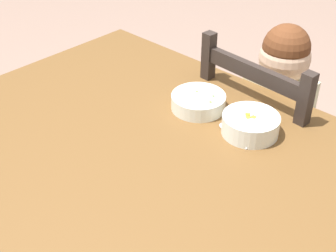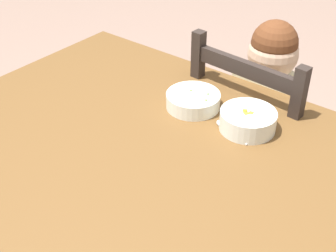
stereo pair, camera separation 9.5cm
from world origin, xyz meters
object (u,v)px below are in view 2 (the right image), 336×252
object	(u,v)px
dining_chair	(256,150)
bowl_of_carrots	(248,120)
child_figure	(262,111)
spoon	(227,127)
dining_table	(137,176)
bowl_of_peas	(194,100)

from	to	relation	value
dining_chair	bowl_of_carrots	xyz separation A→B (m)	(0.10, -0.30, 0.34)
child_figure	spoon	bearing A→B (deg)	-81.50
dining_table	child_figure	bearing A→B (deg)	80.09
dining_chair	bowl_of_carrots	distance (m)	0.46
child_figure	bowl_of_peas	xyz separation A→B (m)	(-0.10, -0.29, 0.15)
dining_chair	bowl_of_peas	size ratio (longest dim) A/B	5.57
bowl_of_peas	bowl_of_carrots	distance (m)	0.19
dining_table	spoon	world-z (taller)	spoon
bowl_of_peas	bowl_of_carrots	size ratio (longest dim) A/B	1.03
child_figure	bowl_of_peas	size ratio (longest dim) A/B	5.81
dining_table	bowl_of_peas	distance (m)	0.30
dining_table	bowl_of_peas	bearing A→B (deg)	89.40
dining_chair	child_figure	world-z (taller)	child_figure
dining_table	dining_chair	distance (m)	0.61
bowl_of_peas	dining_table	bearing A→B (deg)	-90.60
child_figure	bowl_of_carrots	xyz separation A→B (m)	(0.10, -0.29, 0.15)
bowl_of_peas	bowl_of_carrots	world-z (taller)	bowl_of_carrots
dining_chair	bowl_of_carrots	world-z (taller)	dining_chair
bowl_of_peas	spoon	size ratio (longest dim) A/B	1.23
dining_table	bowl_of_peas	xyz separation A→B (m)	(0.00, 0.27, 0.13)
dining_table	bowl_of_carrots	size ratio (longest dim) A/B	7.86
dining_chair	bowl_of_peas	world-z (taller)	dining_chair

